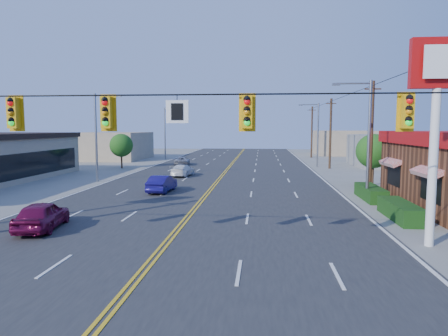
# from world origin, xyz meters

# --- Properties ---
(ground) EXTENTS (160.00, 160.00, 0.00)m
(ground) POSITION_xyz_m (0.00, 0.00, 0.00)
(ground) COLOR gray
(ground) RESTS_ON ground
(road) EXTENTS (20.00, 120.00, 0.06)m
(road) POSITION_xyz_m (0.00, 20.00, 0.03)
(road) COLOR #2D2D30
(road) RESTS_ON ground
(signal_span) EXTENTS (24.32, 0.34, 9.00)m
(signal_span) POSITION_xyz_m (-0.12, 0.00, 4.89)
(signal_span) COLOR #47301E
(signal_span) RESTS_ON ground
(kfc_pylon) EXTENTS (2.20, 0.36, 8.50)m
(kfc_pylon) POSITION_xyz_m (11.00, 4.00, 6.04)
(kfc_pylon) COLOR white
(kfc_pylon) RESTS_ON ground
(streetlight_se) EXTENTS (2.55, 0.25, 8.00)m
(streetlight_se) POSITION_xyz_m (10.79, 14.00, 4.51)
(streetlight_se) COLOR gray
(streetlight_se) RESTS_ON ground
(streetlight_ne) EXTENTS (2.55, 0.25, 8.00)m
(streetlight_ne) POSITION_xyz_m (10.79, 38.00, 4.51)
(streetlight_ne) COLOR gray
(streetlight_ne) RESTS_ON ground
(streetlight_sw) EXTENTS (2.55, 0.25, 8.00)m
(streetlight_sw) POSITION_xyz_m (-10.79, 22.00, 4.51)
(streetlight_sw) COLOR gray
(streetlight_sw) RESTS_ON ground
(streetlight_nw) EXTENTS (2.55, 0.25, 8.00)m
(streetlight_nw) POSITION_xyz_m (-10.79, 48.00, 4.51)
(streetlight_nw) COLOR gray
(streetlight_nw) RESTS_ON ground
(utility_pole_near) EXTENTS (0.28, 0.28, 8.40)m
(utility_pole_near) POSITION_xyz_m (12.20, 18.00, 4.20)
(utility_pole_near) COLOR #47301E
(utility_pole_near) RESTS_ON ground
(utility_pole_mid) EXTENTS (0.28, 0.28, 8.40)m
(utility_pole_mid) POSITION_xyz_m (12.20, 36.00, 4.20)
(utility_pole_mid) COLOR #47301E
(utility_pole_mid) RESTS_ON ground
(utility_pole_far) EXTENTS (0.28, 0.28, 8.40)m
(utility_pole_far) POSITION_xyz_m (12.20, 54.00, 4.20)
(utility_pole_far) COLOR #47301E
(utility_pole_far) RESTS_ON ground
(tree_kfc_rear) EXTENTS (2.94, 2.94, 4.41)m
(tree_kfc_rear) POSITION_xyz_m (13.50, 22.00, 2.93)
(tree_kfc_rear) COLOR #47301E
(tree_kfc_rear) RESTS_ON ground
(tree_west) EXTENTS (2.80, 2.80, 4.20)m
(tree_west) POSITION_xyz_m (-13.00, 34.00, 2.79)
(tree_west) COLOR #47301E
(tree_west) RESTS_ON ground
(bld_east_mid) EXTENTS (12.00, 10.00, 4.00)m
(bld_east_mid) POSITION_xyz_m (22.00, 40.00, 2.00)
(bld_east_mid) COLOR gray
(bld_east_mid) RESTS_ON ground
(bld_west_far) EXTENTS (11.00, 12.00, 4.20)m
(bld_west_far) POSITION_xyz_m (-20.00, 48.00, 2.10)
(bld_west_far) COLOR tan
(bld_west_far) RESTS_ON ground
(bld_east_far) EXTENTS (10.00, 10.00, 4.40)m
(bld_east_far) POSITION_xyz_m (19.00, 62.00, 2.20)
(bld_east_far) COLOR tan
(bld_east_far) RESTS_ON ground
(car_magenta) EXTENTS (2.25, 4.24, 1.37)m
(car_magenta) POSITION_xyz_m (-6.48, 4.85, 0.69)
(car_magenta) COLOR maroon
(car_magenta) RESTS_ON ground
(car_blue) EXTENTS (1.56, 3.95, 1.28)m
(car_blue) POSITION_xyz_m (-3.54, 16.43, 0.64)
(car_blue) COLOR navy
(car_blue) RESTS_ON ground
(car_white) EXTENTS (2.07, 4.21, 1.18)m
(car_white) POSITION_xyz_m (-3.96, 26.49, 0.59)
(car_white) COLOR white
(car_white) RESTS_ON ground
(car_silver) EXTENTS (2.18, 4.01, 1.07)m
(car_silver) POSITION_xyz_m (-6.41, 38.57, 0.53)
(car_silver) COLOR #B4B3B9
(car_silver) RESTS_ON ground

